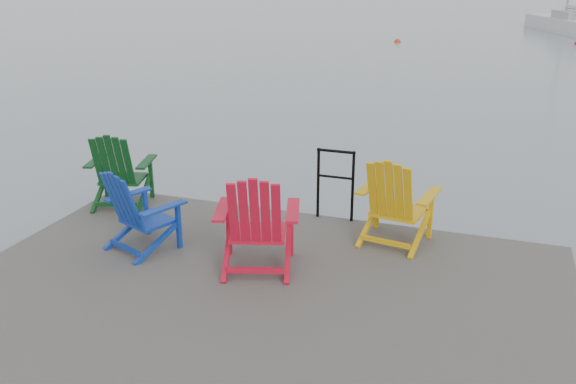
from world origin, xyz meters
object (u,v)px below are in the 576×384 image
(handrail, at_px, (335,178))
(chair_yellow, at_px, (395,200))
(chair_red, at_px, (257,221))
(chair_blue, at_px, (138,209))
(buoy_b, at_px, (397,42))
(chair_green, at_px, (119,169))
(sailboat_near, at_px, (567,26))

(handrail, relative_size, chair_yellow, 0.87)
(chair_red, bearing_deg, chair_blue, 161.96)
(chair_red, bearing_deg, buoy_b, 79.31)
(chair_green, xyz_separation_m, sailboat_near, (8.03, 33.84, -0.65))
(chair_red, distance_m, buoy_b, 26.47)
(chair_yellow, bearing_deg, sailboat_near, 91.75)
(chair_green, height_order, chair_yellow, chair_yellow)
(handrail, height_order, buoy_b, handrail)
(sailboat_near, bearing_deg, chair_yellow, -116.74)
(sailboat_near, relative_size, buoy_b, 31.70)
(chair_green, distance_m, chair_yellow, 3.60)
(chair_green, bearing_deg, sailboat_near, 61.37)
(chair_green, relative_size, buoy_b, 2.92)
(chair_green, relative_size, chair_red, 0.94)
(chair_blue, bearing_deg, chair_yellow, 44.51)
(handrail, distance_m, buoy_b, 24.94)
(chair_blue, height_order, chair_red, chair_red)
(sailboat_near, distance_m, buoy_b, 12.15)
(handrail, distance_m, chair_green, 2.82)
(chair_green, distance_m, chair_red, 2.63)
(chair_red, xyz_separation_m, sailboat_near, (5.65, 34.96, -0.69))
(chair_blue, bearing_deg, handrail, 62.93)
(handrail, xyz_separation_m, chair_green, (-2.78, -0.48, -0.03))
(sailboat_near, bearing_deg, handrail, -118.22)
(chair_red, height_order, sailboat_near, sailboat_near)
(chair_red, distance_m, sailboat_near, 35.42)
(chair_green, height_order, chair_red, chair_red)
(chair_blue, distance_m, buoy_b, 26.33)
(handrail, height_order, chair_blue, chair_blue)
(chair_green, height_order, buoy_b, chair_green)
(handrail, height_order, chair_yellow, chair_yellow)
(handrail, bearing_deg, sailboat_near, 81.06)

